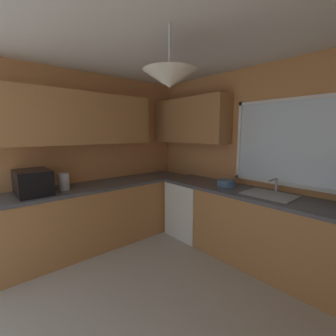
{
  "coord_description": "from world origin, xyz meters",
  "views": [
    {
      "loc": [
        1.49,
        -1.31,
        1.62
      ],
      "look_at": [
        -0.52,
        0.43,
        1.2
      ],
      "focal_mm": 24.8,
      "sensor_mm": 36.0,
      "label": 1
    }
  ],
  "objects_px": {
    "sink_assembly": "(270,194)",
    "bowl": "(226,183)",
    "dishwasher": "(192,209)",
    "microwave": "(33,182)",
    "kettle": "(64,182)"
  },
  "relations": [
    {
      "from": "sink_assembly",
      "to": "bowl",
      "type": "relative_size",
      "value": 2.34
    },
    {
      "from": "dishwasher",
      "to": "bowl",
      "type": "relative_size",
      "value": 3.55
    },
    {
      "from": "dishwasher",
      "to": "sink_assembly",
      "type": "distance_m",
      "value": 1.29
    },
    {
      "from": "sink_assembly",
      "to": "bowl",
      "type": "xyz_separation_m",
      "value": [
        -0.6,
        -0.01,
        0.03
      ]
    },
    {
      "from": "sink_assembly",
      "to": "bowl",
      "type": "bearing_deg",
      "value": -179.34
    },
    {
      "from": "dishwasher",
      "to": "bowl",
      "type": "bearing_deg",
      "value": 2.86
    },
    {
      "from": "microwave",
      "to": "sink_assembly",
      "type": "distance_m",
      "value": 2.79
    },
    {
      "from": "sink_assembly",
      "to": "microwave",
      "type": "bearing_deg",
      "value": -131.9
    },
    {
      "from": "dishwasher",
      "to": "bowl",
      "type": "distance_m",
      "value": 0.79
    },
    {
      "from": "microwave",
      "to": "sink_assembly",
      "type": "relative_size",
      "value": 0.87
    },
    {
      "from": "dishwasher",
      "to": "microwave",
      "type": "height_order",
      "value": "microwave"
    },
    {
      "from": "dishwasher",
      "to": "microwave",
      "type": "xyz_separation_m",
      "value": [
        -0.66,
        -2.04,
        0.61
      ]
    },
    {
      "from": "kettle",
      "to": "sink_assembly",
      "type": "bearing_deg",
      "value": 43.18
    },
    {
      "from": "microwave",
      "to": "sink_assembly",
      "type": "xyz_separation_m",
      "value": [
        1.86,
        2.08,
        -0.13
      ]
    },
    {
      "from": "microwave",
      "to": "bowl",
      "type": "height_order",
      "value": "microwave"
    }
  ]
}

